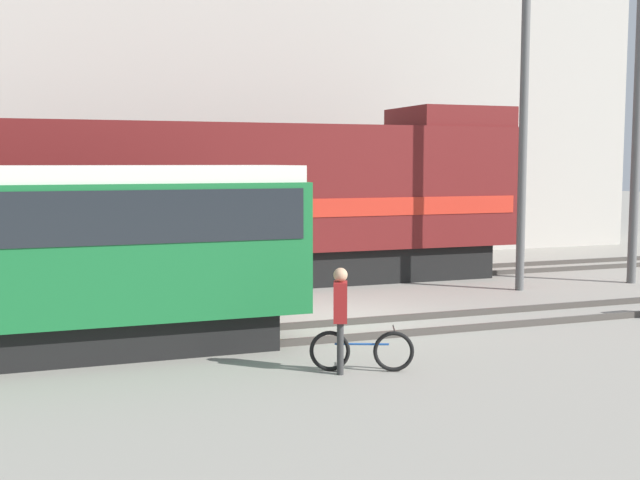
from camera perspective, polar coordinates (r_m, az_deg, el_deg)
ground_plane at (r=17.90m, az=1.36°, el=-5.49°), size 120.00×120.00×0.00m
track_near at (r=16.43m, az=3.43°, el=-6.26°), size 60.00×1.50×0.14m
track_far at (r=22.79m, az=-3.50°, el=-2.92°), size 60.00×1.51×0.14m
building_backdrop at (r=30.66m, az=-8.07°, el=9.47°), size 33.56×6.00×11.09m
freight_locomotive at (r=22.26m, az=-6.49°, el=2.75°), size 16.95×3.04×5.05m
streetcar at (r=14.81m, az=-19.16°, el=-0.57°), size 9.17×2.54×3.37m
bicycle at (r=13.31m, az=2.99°, el=-7.88°), size 1.62×0.76×0.74m
person at (r=13.02m, az=1.46°, el=-4.94°), size 0.34×0.42×1.74m
utility_pole_center at (r=22.03m, az=14.30°, el=9.30°), size 0.23×0.23×9.87m
utility_pole_right at (r=24.30m, az=21.61°, el=7.36°), size 0.25×0.25×8.71m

